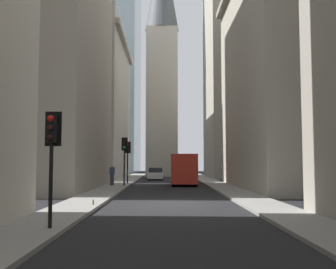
{
  "coord_description": "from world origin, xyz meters",
  "views": [
    {
      "loc": [
        -20.06,
        0.35,
        2.19
      ],
      "look_at": [
        16.63,
        -0.0,
        4.78
      ],
      "focal_mm": 40.7,
      "sensor_mm": 36.0,
      "label": 1
    }
  ],
  "objects_px": {
    "delivery_truck": "(183,169)",
    "traffic_light_foreground": "(52,142)",
    "pedestrian": "(112,174)",
    "discarded_bottle": "(93,202)",
    "sedan_white": "(156,174)",
    "traffic_light_midblock": "(124,150)",
    "traffic_light_far_junction": "(128,153)"
  },
  "relations": [
    {
      "from": "traffic_light_far_junction",
      "to": "pedestrian",
      "type": "distance_m",
      "value": 3.65
    },
    {
      "from": "sedan_white",
      "to": "traffic_light_far_junction",
      "type": "distance_m",
      "value": 10.33
    },
    {
      "from": "traffic_light_foreground",
      "to": "pedestrian",
      "type": "xyz_separation_m",
      "value": [
        21.24,
        1.0,
        -1.67
      ]
    },
    {
      "from": "discarded_bottle",
      "to": "traffic_light_foreground",
      "type": "bearing_deg",
      "value": 178.57
    },
    {
      "from": "pedestrian",
      "to": "traffic_light_far_junction",
      "type": "bearing_deg",
      "value": -19.77
    },
    {
      "from": "delivery_truck",
      "to": "pedestrian",
      "type": "height_order",
      "value": "delivery_truck"
    },
    {
      "from": "traffic_light_foreground",
      "to": "pedestrian",
      "type": "distance_m",
      "value": 21.33
    },
    {
      "from": "discarded_bottle",
      "to": "pedestrian",
      "type": "bearing_deg",
      "value": 4.44
    },
    {
      "from": "delivery_truck",
      "to": "traffic_light_far_junction",
      "type": "distance_m",
      "value": 5.47
    },
    {
      "from": "pedestrian",
      "to": "traffic_light_midblock",
      "type": "bearing_deg",
      "value": -123.54
    },
    {
      "from": "discarded_bottle",
      "to": "traffic_light_midblock",
      "type": "bearing_deg",
      "value": 0.16
    },
    {
      "from": "traffic_light_midblock",
      "to": "pedestrian",
      "type": "bearing_deg",
      "value": 56.46
    },
    {
      "from": "discarded_bottle",
      "to": "sedan_white",
      "type": "bearing_deg",
      "value": -4.78
    },
    {
      "from": "traffic_light_midblock",
      "to": "traffic_light_far_junction",
      "type": "xyz_separation_m",
      "value": [
        3.68,
        0.07,
        -0.12
      ]
    },
    {
      "from": "traffic_light_foreground",
      "to": "pedestrian",
      "type": "height_order",
      "value": "traffic_light_foreground"
    },
    {
      "from": "traffic_light_midblock",
      "to": "pedestrian",
      "type": "relative_size",
      "value": 2.27
    },
    {
      "from": "delivery_truck",
      "to": "pedestrian",
      "type": "distance_m",
      "value": 6.74
    },
    {
      "from": "traffic_light_far_junction",
      "to": "sedan_white",
      "type": "bearing_deg",
      "value": -13.91
    },
    {
      "from": "traffic_light_far_junction",
      "to": "discarded_bottle",
      "type": "height_order",
      "value": "traffic_light_far_junction"
    },
    {
      "from": "traffic_light_midblock",
      "to": "discarded_bottle",
      "type": "xyz_separation_m",
      "value": [
        -14.2,
        -0.04,
        -2.9
      ]
    },
    {
      "from": "traffic_light_foreground",
      "to": "discarded_bottle",
      "type": "distance_m",
      "value": 6.8
    },
    {
      "from": "traffic_light_midblock",
      "to": "pedestrian",
      "type": "xyz_separation_m",
      "value": [
        0.74,
        1.12,
        -2.02
      ]
    },
    {
      "from": "delivery_truck",
      "to": "traffic_light_foreground",
      "type": "distance_m",
      "value": 24.3
    },
    {
      "from": "pedestrian",
      "to": "traffic_light_foreground",
      "type": "bearing_deg",
      "value": -177.29
    },
    {
      "from": "sedan_white",
      "to": "traffic_light_foreground",
      "type": "xyz_separation_m",
      "value": [
        -33.94,
        2.47,
        2.13
      ]
    },
    {
      "from": "traffic_light_midblock",
      "to": "discarded_bottle",
      "type": "height_order",
      "value": "traffic_light_midblock"
    },
    {
      "from": "discarded_bottle",
      "to": "delivery_truck",
      "type": "bearing_deg",
      "value": -16.39
    },
    {
      "from": "sedan_white",
      "to": "traffic_light_foreground",
      "type": "relative_size",
      "value": 1.19
    },
    {
      "from": "sedan_white",
      "to": "discarded_bottle",
      "type": "distance_m",
      "value": 27.75
    },
    {
      "from": "traffic_light_foreground",
      "to": "sedan_white",
      "type": "bearing_deg",
      "value": -4.16
    },
    {
      "from": "sedan_white",
      "to": "traffic_light_far_junction",
      "type": "xyz_separation_m",
      "value": [
        -9.77,
        2.42,
        2.36
      ]
    },
    {
      "from": "traffic_light_foreground",
      "to": "traffic_light_midblock",
      "type": "bearing_deg",
      "value": -0.33
    }
  ]
}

